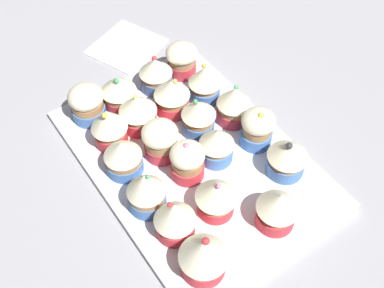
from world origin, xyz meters
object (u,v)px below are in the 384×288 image
at_px(cupcake_20, 287,157).
at_px(cupcake_9, 187,161).
at_px(cupcake_19, 257,128).
at_px(cupcake_18, 234,104).
at_px(cupcake_3, 146,191).
at_px(cupcake_11, 156,74).
at_px(cupcake_17, 205,83).
at_px(cupcake_13, 199,117).
at_px(baking_tray, 192,158).
at_px(cupcake_0, 87,103).
at_px(cupcake_6, 119,92).
at_px(cupcake_10, 216,196).
at_px(cupcake_5, 204,255).
at_px(cupcake_15, 277,208).
at_px(cupcake_14, 217,144).
at_px(cupcake_4, 175,218).
at_px(cupcake_8, 160,140).
at_px(cupcake_12, 172,96).
at_px(cupcake_16, 182,59).
at_px(cupcake_2, 123,157).
at_px(cupcake_7, 138,111).
at_px(cupcake_1, 109,127).
at_px(napkin, 126,46).

bearing_deg(cupcake_20, cupcake_9, -122.05).
bearing_deg(cupcake_19, cupcake_18, 179.28).
xyz_separation_m(cupcake_3, cupcake_11, (-0.21, 0.15, -0.00)).
relative_size(cupcake_17, cupcake_19, 1.03).
height_order(cupcake_9, cupcake_13, cupcake_13).
bearing_deg(cupcake_13, cupcake_3, -62.65).
bearing_deg(baking_tray, cupcake_11, 167.42).
relative_size(cupcake_0, cupcake_6, 0.96).
bearing_deg(cupcake_10, cupcake_19, 116.63).
relative_size(cupcake_5, cupcake_15, 1.17).
bearing_deg(cupcake_13, cupcake_14, -8.90).
relative_size(cupcake_4, cupcake_8, 1.07).
height_order(baking_tray, cupcake_12, cupcake_12).
bearing_deg(cupcake_16, cupcake_14, -18.96).
height_order(cupcake_2, cupcake_7, cupcake_7).
height_order(cupcake_6, cupcake_16, cupcake_6).
bearing_deg(cupcake_15, cupcake_19, 151.06).
distance_m(cupcake_14, cupcake_17, 0.14).
relative_size(cupcake_0, cupcake_15, 1.00).
distance_m(cupcake_9, cupcake_13, 0.09).
relative_size(cupcake_10, cupcake_19, 0.97).
distance_m(cupcake_2, cupcake_17, 0.20).
height_order(cupcake_0, cupcake_1, cupcake_1).
bearing_deg(napkin, cupcake_8, -18.36).
bearing_deg(cupcake_4, cupcake_2, -178.16).
distance_m(baking_tray, cupcake_13, 0.07).
bearing_deg(cupcake_10, cupcake_7, -177.89).
distance_m(cupcake_13, cupcake_18, 0.07).
bearing_deg(cupcake_5, cupcake_15, 89.72).
distance_m(cupcake_1, cupcake_16, 0.21).
xyz_separation_m(cupcake_6, cupcake_12, (0.06, 0.07, 0.00)).
xyz_separation_m(cupcake_10, cupcake_18, (-0.13, 0.13, 0.00)).
bearing_deg(napkin, cupcake_19, 7.98).
xyz_separation_m(cupcake_11, cupcake_20, (0.27, 0.07, 0.00)).
xyz_separation_m(cupcake_1, cupcake_15, (0.27, 0.12, -0.01)).
bearing_deg(cupcake_15, cupcake_13, 177.43).
bearing_deg(cupcake_16, cupcake_19, 1.46).
height_order(baking_tray, cupcake_13, cupcake_13).
bearing_deg(cupcake_18, cupcake_19, -0.72).
height_order(baking_tray, cupcake_5, cupcake_5).
xyz_separation_m(baking_tray, cupcake_5, (0.17, -0.10, 0.05)).
xyz_separation_m(cupcake_8, cupcake_16, (-0.14, 0.14, -0.00)).
bearing_deg(cupcake_9, cupcake_7, -175.39).
bearing_deg(cupcake_5, cupcake_10, 133.12).
xyz_separation_m(cupcake_11, napkin, (-0.15, 0.02, -0.04)).
height_order(cupcake_0, cupcake_17, cupcake_17).
relative_size(cupcake_8, cupcake_13, 0.96).
bearing_deg(cupcake_5, cupcake_17, 143.80).
distance_m(cupcake_14, cupcake_18, 0.09).
distance_m(cupcake_16, cupcake_20, 0.28).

